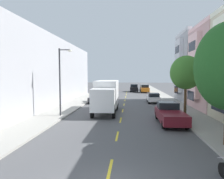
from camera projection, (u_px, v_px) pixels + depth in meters
ground_plane at (125, 98)px, 36.73m from camera, size 160.00×160.00×0.00m
sidewalk_left at (85, 99)px, 35.38m from camera, size 3.20×120.00×0.14m
sidewalk_right at (167, 100)px, 34.09m from camera, size 3.20×120.00×0.14m
lane_centerline_dashes at (125, 102)px, 31.26m from camera, size 0.14×47.20×0.01m
townhouse_fourth_dove_grey at (222, 68)px, 31.13m from camera, size 13.41×7.48×10.93m
apartment_block_opposite at (24, 72)px, 27.71m from camera, size 10.00×36.00×9.26m
street_tree_second at (186, 73)px, 20.08m from camera, size 3.10×3.10×5.99m
street_lamp at (61, 77)px, 19.97m from camera, size 1.35×0.28×6.68m
delivery_box_truck at (106, 95)px, 22.72m from camera, size 2.49×7.73×3.55m
parked_pickup_burgundy at (170, 114)px, 17.56m from camera, size 2.06×5.32×1.73m
parked_suv_teal at (103, 91)px, 39.97m from camera, size 2.01×4.83×1.93m
parked_hatchback_navy at (110, 89)px, 50.03m from camera, size 1.84×4.04×1.50m
parked_suv_red at (112, 87)px, 56.60m from camera, size 1.99×4.82×1.93m
parked_sedan_champagne at (143, 87)px, 56.90m from camera, size 1.87×4.53×1.43m
parked_hatchback_charcoal at (96, 98)px, 30.71m from camera, size 1.83×4.04×1.50m
parked_hatchback_white at (153, 98)px, 30.73m from camera, size 1.74×4.00×1.50m
parked_suv_orange at (145, 88)px, 49.02m from camera, size 2.02×4.83×1.93m
moving_black_sedan at (134, 88)px, 51.42m from camera, size 1.95×4.80×1.93m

